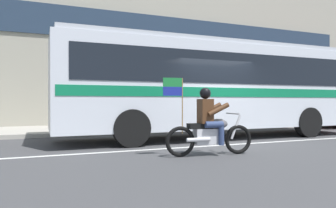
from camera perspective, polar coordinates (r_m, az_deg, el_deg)
ground_plane at (r=9.68m, az=8.80°, el=-6.95°), size 60.00×60.00×0.00m
sidewalk_curb at (r=14.26m, az=-1.86°, el=-4.26°), size 28.00×3.80×0.15m
lane_center_stripe at (r=9.17m, az=10.75°, el=-7.34°), size 26.60×0.14×0.01m
transit_bus at (r=11.01m, az=8.85°, el=3.76°), size 10.92×2.63×3.22m
motorcycle_with_rider at (r=7.27m, az=7.51°, el=-4.12°), size 2.19×0.66×1.78m
fire_hydrant at (r=14.17m, az=9.59°, el=-2.50°), size 0.22×0.30×0.75m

